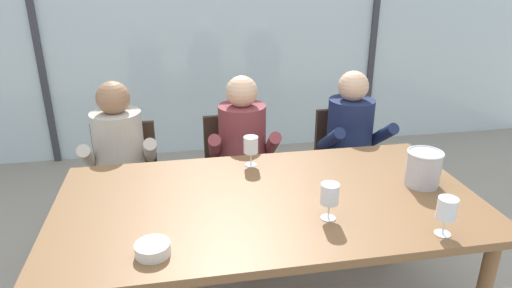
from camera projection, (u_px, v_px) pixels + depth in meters
name	position (u px, v px, depth m)	size (l,w,h in m)	color
ground	(241.00, 225.00, 3.43)	(14.00, 14.00, 0.00)	#9E9384
window_glass_panel	(215.00, 24.00, 4.36)	(7.28, 0.03, 2.60)	silver
window_mullion_left	(35.00, 29.00, 4.07)	(0.06, 0.06, 2.60)	#38383D
window_mullion_right	(375.00, 21.00, 4.61)	(0.06, 0.06, 2.60)	#38383D
hillside_vineyard	(196.00, 28.00, 7.75)	(13.28, 2.40, 1.61)	#568942
dining_table	(269.00, 211.00, 2.26)	(2.08, 1.10, 0.77)	brown
chair_near_curtain	(125.00, 178.00, 3.06)	(0.47, 0.47, 0.86)	#332319
chair_left_of_center	(236.00, 167.00, 3.22)	(0.46, 0.46, 0.86)	#332319
chair_center	(346.00, 159.00, 3.36)	(0.47, 0.47, 0.86)	#332319
person_beige_jumper	(120.00, 162.00, 2.89)	(0.49, 0.63, 1.18)	#B7AD9E
person_maroon_top	(243.00, 153.00, 3.02)	(0.48, 0.63, 1.18)	brown
person_navy_polo	(353.00, 145.00, 3.15)	(0.47, 0.62, 1.18)	#192347
ice_bucket_primary	(424.00, 168.00, 2.33)	(0.19, 0.19, 0.19)	#B7B7BC
tasting_bowl	(153.00, 249.00, 1.79)	(0.14, 0.14, 0.05)	silver
wine_glass_by_left_taster	(251.00, 146.00, 2.55)	(0.08, 0.08, 0.17)	silver
wine_glass_near_bucket	(447.00, 210.00, 1.89)	(0.08, 0.08, 0.17)	silver
wine_glass_center_pour	(330.00, 195.00, 2.01)	(0.08, 0.08, 0.17)	silver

